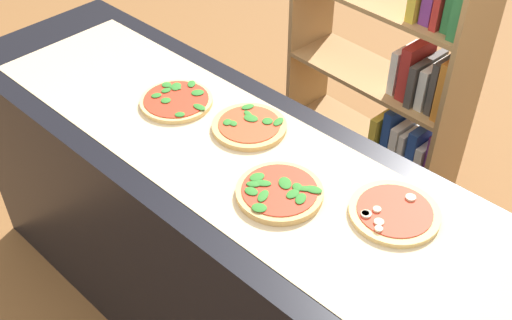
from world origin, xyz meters
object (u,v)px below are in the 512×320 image
at_px(pizza_spinach_2, 279,192).
at_px(pizza_mushroom_3, 394,212).
at_px(pizza_spinach_1, 249,126).
at_px(bookshelf, 398,91).
at_px(pizza_spinach_0, 176,101).

height_order(pizza_spinach_2, pizza_mushroom_3, pizza_spinach_2).
distance_m(pizza_spinach_1, bookshelf, 0.85).
bearing_deg(bookshelf, pizza_spinach_0, -109.55).
bearing_deg(pizza_spinach_0, bookshelf, 70.45).
height_order(pizza_spinach_0, pizza_mushroom_3, same).
distance_m(pizza_spinach_0, pizza_spinach_2, 0.55).
distance_m(pizza_spinach_0, pizza_spinach_1, 0.28).
distance_m(pizza_spinach_2, pizza_mushroom_3, 0.31).
bearing_deg(pizza_mushroom_3, pizza_spinach_1, 179.15).
height_order(pizza_spinach_0, pizza_spinach_1, pizza_spinach_1).
distance_m(pizza_spinach_0, bookshelf, 0.97).
bearing_deg(pizza_spinach_0, pizza_mushroom_3, 4.06).
relative_size(pizza_spinach_0, pizza_mushroom_3, 0.98).
bearing_deg(pizza_spinach_1, pizza_spinach_2, -30.82).
bearing_deg(bookshelf, pizza_mushroom_3, -59.14).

